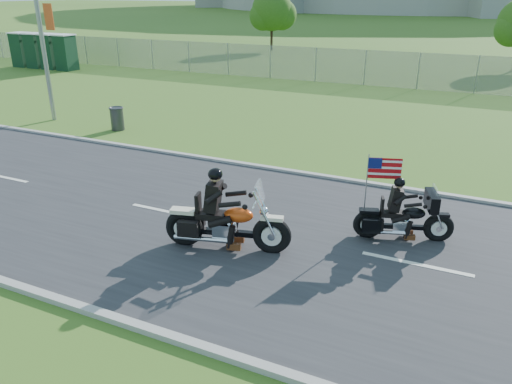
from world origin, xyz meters
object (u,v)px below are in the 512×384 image
at_px(motorcycle_lead, 225,225).
at_px(motorcycle_follow, 403,219).
at_px(porta_toilet_d, 22,50).
at_px(trash_can, 117,119).
at_px(porta_toilet_c, 36,51).
at_px(porta_toilet_b, 51,52).
at_px(porta_toilet_a, 66,53).

xyz_separation_m(motorcycle_lead, motorcycle_follow, (3.36, 2.04, -0.07)).
relative_size(motorcycle_lead, motorcycle_follow, 1.27).
relative_size(porta_toilet_d, motorcycle_lead, 0.85).
xyz_separation_m(porta_toilet_d, motorcycle_follow, (29.71, -15.97, -0.64)).
xyz_separation_m(porta_toilet_d, trash_can, (17.77, -11.15, -0.71)).
distance_m(porta_toilet_c, trash_can, 19.82).
bearing_deg(motorcycle_lead, trash_can, 126.59).
distance_m(porta_toilet_c, porta_toilet_d, 1.40).
relative_size(porta_toilet_b, porta_toilet_c, 1.00).
bearing_deg(trash_can, porta_toilet_d, 147.90).
bearing_deg(motorcycle_follow, trash_can, 139.61).
bearing_deg(porta_toilet_d, motorcycle_lead, -34.35).
bearing_deg(motorcycle_follow, porta_toilet_b, 130.91).
bearing_deg(porta_toilet_b, porta_toilet_a, 0.00).
relative_size(porta_toilet_c, motorcycle_follow, 1.08).
bearing_deg(trash_can, motorcycle_follow, -21.99).
xyz_separation_m(porta_toilet_a, porta_toilet_c, (-2.80, 0.00, 0.00)).
relative_size(porta_toilet_a, motorcycle_lead, 0.85).
height_order(porta_toilet_a, motorcycle_lead, porta_toilet_a).
xyz_separation_m(porta_toilet_c, motorcycle_lead, (24.96, -18.01, -0.57)).
bearing_deg(motorcycle_follow, porta_toilet_d, 133.33).
height_order(porta_toilet_d, trash_can, porta_toilet_d).
bearing_deg(porta_toilet_a, trash_can, -39.40).
xyz_separation_m(porta_toilet_a, motorcycle_follow, (25.51, -15.97, -0.64)).
height_order(porta_toilet_a, porta_toilet_b, same).
bearing_deg(motorcycle_lead, motorcycle_follow, 16.54).
relative_size(porta_toilet_c, trash_can, 2.60).
bearing_deg(porta_toilet_b, motorcycle_follow, -30.69).
height_order(porta_toilet_c, motorcycle_lead, porta_toilet_c).
height_order(porta_toilet_b, trash_can, porta_toilet_b).
height_order(motorcycle_follow, trash_can, motorcycle_follow).
bearing_deg(motorcycle_follow, motorcycle_lead, -167.10).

